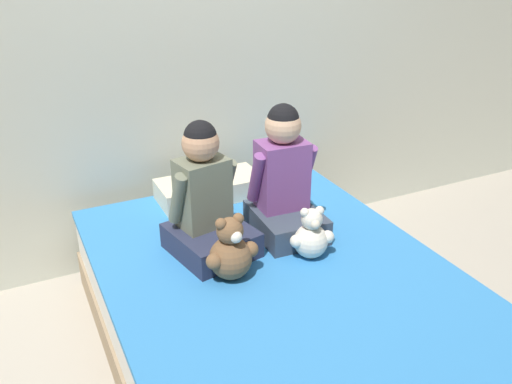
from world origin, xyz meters
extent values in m
plane|color=#B2A899|center=(0.00, 0.00, 0.00)|extent=(14.00, 14.00, 0.00)
cube|color=beige|center=(0.00, 1.15, 1.25)|extent=(8.00, 0.06, 2.50)
cube|color=#997F60|center=(0.00, 0.00, 0.10)|extent=(1.44, 2.03, 0.20)
cube|color=silver|center=(0.00, 0.00, 0.31)|extent=(1.41, 1.99, 0.22)
cube|color=#337FC6|center=(0.00, 0.00, 0.43)|extent=(1.43, 2.01, 0.03)
cube|color=#282D47|center=(-0.20, 0.32, 0.51)|extent=(0.39, 0.42, 0.12)
cube|color=slate|center=(-0.21, 0.37, 0.72)|extent=(0.24, 0.20, 0.32)
sphere|color=tan|center=(-0.21, 0.37, 0.96)|extent=(0.16, 0.16, 0.16)
sphere|color=black|center=(-0.21, 0.37, 0.99)|extent=(0.14, 0.14, 0.14)
cylinder|color=slate|center=(-0.33, 0.35, 0.73)|extent=(0.08, 0.15, 0.26)
cylinder|color=slate|center=(-0.09, 0.40, 0.73)|extent=(0.08, 0.15, 0.26)
cube|color=#384251|center=(0.18, 0.32, 0.51)|extent=(0.31, 0.39, 0.12)
cube|color=#7F4789|center=(0.19, 0.38, 0.73)|extent=(0.23, 0.17, 0.33)
sphere|color=#DBAD89|center=(0.19, 0.38, 0.97)|extent=(0.17, 0.17, 0.17)
sphere|color=black|center=(0.19, 0.38, 1.00)|extent=(0.15, 0.15, 0.15)
cylinder|color=#7F4789|center=(0.06, 0.38, 0.74)|extent=(0.06, 0.14, 0.27)
cylinder|color=#7F4789|center=(0.32, 0.37, 0.74)|extent=(0.06, 0.14, 0.27)
sphere|color=brown|center=(-0.20, 0.10, 0.54)|extent=(0.18, 0.18, 0.18)
sphere|color=brown|center=(-0.20, 0.10, 0.67)|extent=(0.11, 0.11, 0.11)
sphere|color=white|center=(-0.19, 0.05, 0.66)|extent=(0.05, 0.05, 0.05)
sphere|color=brown|center=(-0.24, 0.09, 0.71)|extent=(0.05, 0.05, 0.05)
sphere|color=brown|center=(-0.16, 0.10, 0.71)|extent=(0.05, 0.05, 0.05)
sphere|color=brown|center=(-0.28, 0.07, 0.56)|extent=(0.07, 0.07, 0.07)
sphere|color=brown|center=(-0.11, 0.09, 0.56)|extent=(0.07, 0.07, 0.07)
sphere|color=silver|center=(0.18, 0.09, 0.53)|extent=(0.15, 0.15, 0.15)
sphere|color=silver|center=(0.18, 0.09, 0.64)|extent=(0.10, 0.10, 0.10)
sphere|color=beige|center=(0.18, 0.05, 0.63)|extent=(0.04, 0.04, 0.04)
sphere|color=silver|center=(0.15, 0.10, 0.67)|extent=(0.04, 0.04, 0.04)
sphere|color=silver|center=(0.22, 0.09, 0.67)|extent=(0.04, 0.04, 0.04)
sphere|color=silver|center=(0.11, 0.09, 0.54)|extent=(0.06, 0.06, 0.06)
sphere|color=silver|center=(0.25, 0.06, 0.54)|extent=(0.06, 0.06, 0.06)
cube|color=beige|center=(0.00, 0.85, 0.50)|extent=(0.56, 0.27, 0.11)
camera|label=1|loc=(-0.94, -1.67, 1.75)|focal=38.00mm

